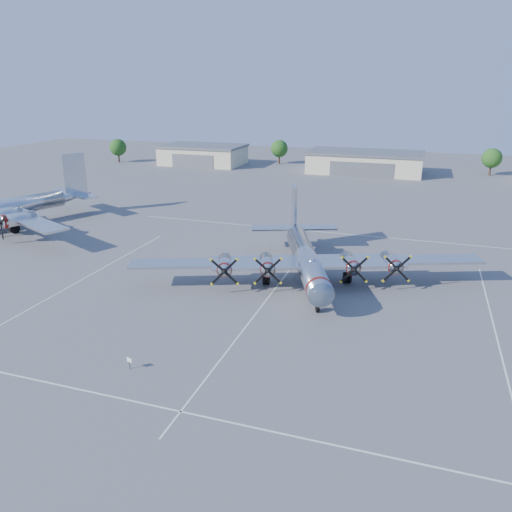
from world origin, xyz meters
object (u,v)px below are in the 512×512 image
(tree_east, at_px, (492,158))
(main_bomber_b29, at_px, (305,278))
(bomber_west, at_px, (13,225))
(info_placard, at_px, (129,361))
(hangar_center, at_px, (365,162))
(tree_west, at_px, (279,149))
(hangar_west, at_px, (203,155))
(tree_far_west, at_px, (118,147))

(tree_east, relative_size, main_bomber_b29, 0.17)
(bomber_west, relative_size, info_placard, 39.68)
(hangar_center, bearing_deg, bomber_west, -124.44)
(hangar_center, relative_size, main_bomber_b29, 0.73)
(tree_east, bearing_deg, tree_west, 177.92)
(hangar_west, distance_m, tree_west, 21.61)
(hangar_center, bearing_deg, main_bomber_b29, -88.25)
(hangar_west, xyz_separation_m, info_placard, (38.70, -100.29, -2.02))
(tree_east, bearing_deg, hangar_center, -168.62)
(hangar_center, xyz_separation_m, main_bomber_b29, (2.33, -76.60, -2.71))
(bomber_west, bearing_deg, hangar_west, 111.81)
(tree_east, distance_m, bomber_west, 107.88)
(main_bomber_b29, bearing_deg, info_placard, -131.09)
(hangar_west, relative_size, info_placard, 22.90)
(hangar_west, bearing_deg, main_bomber_b29, -58.29)
(hangar_west, height_order, bomber_west, hangar_west)
(hangar_center, relative_size, bomber_west, 0.73)
(tree_far_west, xyz_separation_m, info_placard, (63.70, -96.33, -3.53))
(bomber_west, distance_m, info_placard, 51.60)
(tree_far_west, bearing_deg, tree_west, 14.93)
(main_bomber_b29, bearing_deg, hangar_center, 70.67)
(tree_far_west, bearing_deg, info_placard, -56.52)
(hangar_center, height_order, tree_west, tree_west)
(tree_west, relative_size, bomber_west, 0.17)
(bomber_west, bearing_deg, tree_west, 97.59)
(main_bomber_b29, distance_m, info_placard, 25.23)
(tree_east, bearing_deg, tree_far_west, -174.29)
(hangar_center, xyz_separation_m, tree_east, (30.00, 6.04, 1.51))
(main_bomber_b29, height_order, info_placard, main_bomber_b29)
(tree_far_west, bearing_deg, main_bomber_b29, -45.12)
(tree_far_west, relative_size, bomber_west, 0.17)
(tree_east, bearing_deg, bomber_west, -135.85)
(hangar_center, relative_size, tree_far_west, 4.31)
(hangar_center, bearing_deg, tree_far_west, -176.76)
(tree_west, relative_size, info_placard, 6.73)
(hangar_west, xyz_separation_m, tree_east, (75.00, 6.04, 1.51))
(info_placard, bearing_deg, tree_east, 86.34)
(hangar_west, relative_size, main_bomber_b29, 0.57)
(tree_west, bearing_deg, tree_east, -2.08)
(tree_west, bearing_deg, main_bomber_b29, -72.10)
(tree_west, relative_size, main_bomber_b29, 0.17)
(hangar_west, bearing_deg, hangar_center, -0.00)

